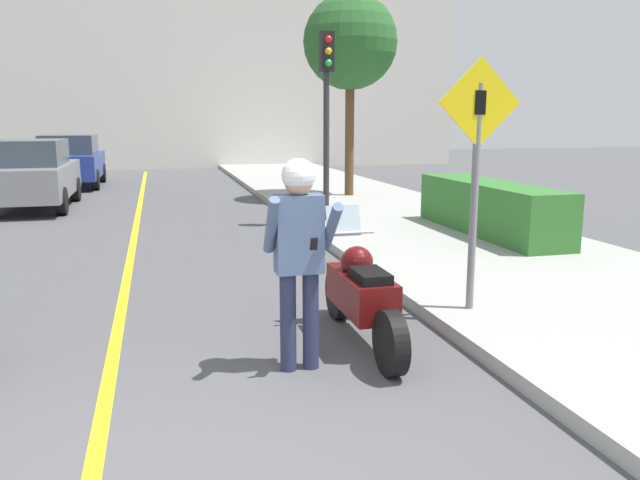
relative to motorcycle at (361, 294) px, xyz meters
The scene contains 11 objects.
sidewalk_curb 3.55m from the motorcycle, 29.20° to the left, with size 4.40×44.00×0.14m.
road_center_line 4.41m from the motorcycle, 121.99° to the left, with size 0.12×36.00×0.01m.
building_backdrop 24.03m from the motorcycle, 94.15° to the left, with size 28.00×1.20×7.86m.
motorcycle is the anchor object (origin of this frame).
person_biker 1.09m from the motorcycle, 145.54° to the right, with size 0.59×0.49×1.83m.
crossing_sign 1.86m from the motorcycle, 13.89° to the left, with size 0.91×0.08×2.62m.
traffic_light 7.11m from the motorcycle, 77.63° to the left, with size 0.26×0.30×3.68m.
hedge_row 5.88m from the motorcycle, 48.76° to the left, with size 0.90×3.94×0.91m.
street_tree 11.63m from the motorcycle, 73.35° to the left, with size 2.45×2.45×5.23m.
parked_car_grey 11.94m from the motorcycle, 113.85° to the left, with size 1.88×4.20×1.68m.
parked_car_blue 16.84m from the motorcycle, 105.67° to the left, with size 1.88×4.20×1.68m.
Camera 1 is at (-0.12, -3.23, 2.14)m, focal length 35.00 mm.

